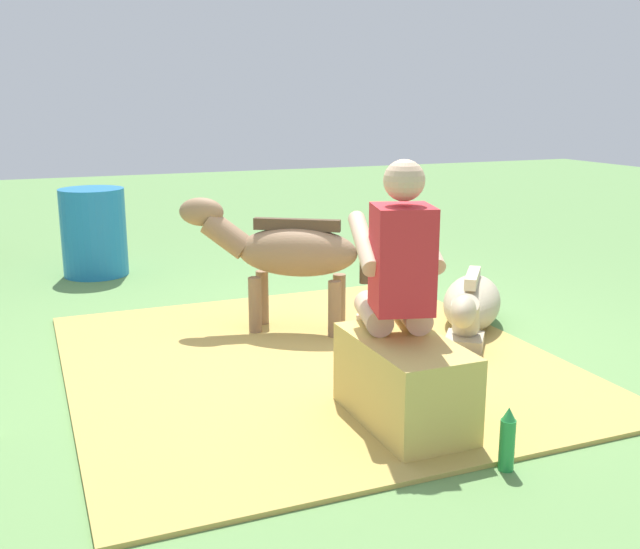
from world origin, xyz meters
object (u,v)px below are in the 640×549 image
(hay_bale, at_px, (404,383))
(water_barrel, at_px, (94,232))
(pony_lying, at_px, (471,305))
(soda_bottle, at_px, (507,440))
(pony_standing, at_px, (285,252))
(person_seated, at_px, (397,277))

(hay_bale, xyz_separation_m, water_barrel, (3.97, 1.10, 0.18))
(pony_lying, height_order, water_barrel, water_barrel)
(soda_bottle, relative_size, water_barrel, 0.37)
(pony_standing, height_order, soda_bottle, pony_standing)
(hay_bale, distance_m, soda_bottle, 0.62)
(person_seated, height_order, pony_standing, person_seated)
(pony_lying, relative_size, soda_bottle, 4.09)
(person_seated, distance_m, water_barrel, 3.99)
(hay_bale, distance_m, water_barrel, 4.12)
(hay_bale, bearing_deg, soda_bottle, -160.23)
(pony_standing, relative_size, soda_bottle, 4.00)
(person_seated, xyz_separation_m, soda_bottle, (-0.74, -0.18, -0.59))
(hay_bale, bearing_deg, water_barrel, 15.45)
(hay_bale, distance_m, person_seated, 0.53)
(hay_bale, relative_size, water_barrel, 0.98)
(hay_bale, height_order, pony_standing, pony_standing)
(hay_bale, height_order, pony_lying, hay_bale)
(pony_lying, distance_m, soda_bottle, 2.03)
(person_seated, xyz_separation_m, pony_lying, (1.04, -1.16, -0.54))
(soda_bottle, bearing_deg, hay_bale, 19.77)
(pony_lying, xyz_separation_m, soda_bottle, (-1.78, 0.99, -0.05))
(soda_bottle, distance_m, water_barrel, 4.74)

